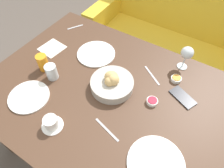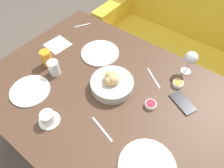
% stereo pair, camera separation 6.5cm
% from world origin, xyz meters
% --- Properties ---
extents(ground_plane, '(10.00, 10.00, 0.00)m').
position_xyz_m(ground_plane, '(0.00, 0.00, 0.00)').
color(ground_plane, '#564C44').
extents(dining_table, '(1.40, 1.05, 0.74)m').
position_xyz_m(dining_table, '(0.00, 0.00, 0.66)').
color(dining_table, '#4C3323').
rests_on(dining_table, ground_plane).
extents(couch, '(1.58, 0.70, 0.85)m').
position_xyz_m(couch, '(0.03, 1.12, 0.30)').
color(couch, gold).
rests_on(couch, ground_plane).
extents(bread_basket, '(0.25, 0.25, 0.11)m').
position_xyz_m(bread_basket, '(0.02, 0.04, 0.78)').
color(bread_basket, '#B2ADA3').
rests_on(bread_basket, dining_table).
extents(plate_near_left, '(0.23, 0.23, 0.01)m').
position_xyz_m(plate_near_left, '(-0.34, -0.27, 0.75)').
color(plate_near_left, white).
rests_on(plate_near_left, dining_table).
extents(plate_near_right, '(0.26, 0.26, 0.01)m').
position_xyz_m(plate_near_right, '(0.42, -0.22, 0.75)').
color(plate_near_right, white).
rests_on(plate_near_right, dining_table).
extents(plate_far_center, '(0.25, 0.25, 0.01)m').
position_xyz_m(plate_far_center, '(-0.22, 0.22, 0.75)').
color(plate_far_center, white).
rests_on(plate_far_center, dining_table).
extents(juice_glass, '(0.06, 0.06, 0.11)m').
position_xyz_m(juice_glass, '(-0.42, -0.06, 0.80)').
color(juice_glass, orange).
rests_on(juice_glass, dining_table).
extents(water_tumbler, '(0.07, 0.07, 0.09)m').
position_xyz_m(water_tumbler, '(-0.33, -0.08, 0.79)').
color(water_tumbler, silver).
rests_on(water_tumbler, dining_table).
extents(wine_glass, '(0.08, 0.08, 0.16)m').
position_xyz_m(wine_glass, '(0.30, 0.42, 0.86)').
color(wine_glass, silver).
rests_on(wine_glass, dining_table).
extents(coffee_cup, '(0.11, 0.11, 0.07)m').
position_xyz_m(coffee_cup, '(-0.10, -0.33, 0.77)').
color(coffee_cup, white).
rests_on(coffee_cup, dining_table).
extents(jam_bowl_berry, '(0.06, 0.06, 0.03)m').
position_xyz_m(jam_bowl_berry, '(0.26, 0.07, 0.76)').
color(jam_bowl_berry, white).
rests_on(jam_bowl_berry, dining_table).
extents(jam_bowl_honey, '(0.06, 0.06, 0.03)m').
position_xyz_m(jam_bowl_honey, '(0.31, 0.29, 0.76)').
color(jam_bowl_honey, white).
rests_on(jam_bowl_honey, dining_table).
extents(fork_silver, '(0.14, 0.10, 0.00)m').
position_xyz_m(fork_silver, '(0.17, 0.25, 0.75)').
color(fork_silver, '#B7B7BC').
rests_on(fork_silver, dining_table).
extents(knife_silver, '(0.16, 0.05, 0.00)m').
position_xyz_m(knife_silver, '(0.14, -0.20, 0.75)').
color(knife_silver, '#B7B7BC').
rests_on(knife_silver, dining_table).
extents(spoon_coffee, '(0.07, 0.11, 0.00)m').
position_xyz_m(spoon_coffee, '(-0.53, 0.38, 0.75)').
color(spoon_coffee, '#B7B7BC').
rests_on(spoon_coffee, dining_table).
extents(napkin, '(0.16, 0.16, 0.00)m').
position_xyz_m(napkin, '(-0.51, 0.11, 0.75)').
color(napkin, silver).
rests_on(napkin, dining_table).
extents(cell_phone, '(0.17, 0.13, 0.01)m').
position_xyz_m(cell_phone, '(0.39, 0.19, 0.75)').
color(cell_phone, black).
rests_on(cell_phone, dining_table).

